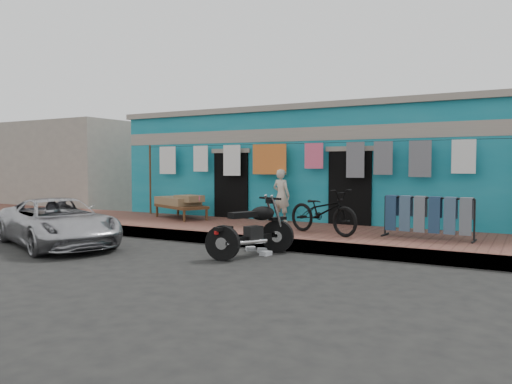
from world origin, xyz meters
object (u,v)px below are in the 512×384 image
bicycle (323,206)px  charpoy (181,207)px  jeans_rack (428,217)px  car (58,222)px  seated_person (281,196)px  motorcycle (251,227)px

bicycle → charpoy: (-4.67, 1.05, -0.28)m
bicycle → jeans_rack: 2.15m
car → seated_person: 5.50m
seated_person → jeans_rack: (3.94, -1.26, -0.25)m
charpoy → jeans_rack: bearing=-5.6°
seated_person → charpoy: size_ratio=0.66×
bicycle → charpoy: 4.80m
charpoy → seated_person: bearing=11.8°
car → jeans_rack: size_ratio=2.02×
bicycle → motorcycle: bearing=-179.8°
jeans_rack → motorcycle: bearing=-141.0°
bicycle → charpoy: bicycle is taller
motorcycle → jeans_rack: (2.81, 2.28, 0.14)m
motorcycle → car: bearing=-146.5°
motorcycle → charpoy: size_ratio=0.87×
seated_person → bicycle: seated_person is taller
bicycle → car: bearing=140.9°
car → charpoy: (0.24, 3.94, 0.04)m
seated_person → charpoy: (-2.85, -0.59, -0.38)m
seated_person → car: bearing=65.0°
car → bicycle: 5.71m
car → bicycle: (4.91, 2.89, 0.32)m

